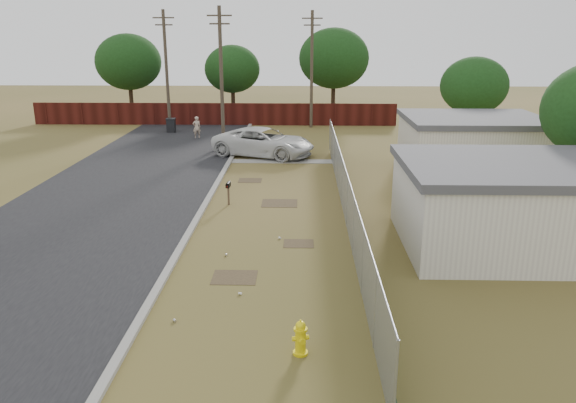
{
  "coord_description": "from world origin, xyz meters",
  "views": [
    {
      "loc": [
        1.31,
        -21.18,
        7.44
      ],
      "look_at": [
        0.77,
        -0.32,
        1.1
      ],
      "focal_mm": 35.0,
      "sensor_mm": 36.0,
      "label": 1
    }
  ],
  "objects_px": {
    "pedestrian": "(197,127)",
    "trash_bin": "(171,125)",
    "fire_hydrant": "(301,338)",
    "mailbox": "(228,187)",
    "pickup_truck": "(264,142)"
  },
  "relations": [
    {
      "from": "trash_bin",
      "to": "fire_hydrant",
      "type": "bearing_deg",
      "value": -71.87
    },
    {
      "from": "fire_hydrant",
      "to": "mailbox",
      "type": "distance_m",
      "value": 12.49
    },
    {
      "from": "fire_hydrant",
      "to": "mailbox",
      "type": "height_order",
      "value": "mailbox"
    },
    {
      "from": "mailbox",
      "to": "pedestrian",
      "type": "xyz_separation_m",
      "value": [
        -4.39,
        16.3,
        -0.04
      ]
    },
    {
      "from": "fire_hydrant",
      "to": "pickup_truck",
      "type": "distance_m",
      "value": 22.5
    },
    {
      "from": "mailbox",
      "to": "pickup_truck",
      "type": "bearing_deg",
      "value": 85.15
    },
    {
      "from": "pickup_truck",
      "to": "trash_bin",
      "type": "bearing_deg",
      "value": 63.4
    },
    {
      "from": "fire_hydrant",
      "to": "trash_bin",
      "type": "distance_m",
      "value": 32.4
    },
    {
      "from": "fire_hydrant",
      "to": "pedestrian",
      "type": "relative_size",
      "value": 0.58
    },
    {
      "from": "pedestrian",
      "to": "trash_bin",
      "type": "relative_size",
      "value": 1.49
    },
    {
      "from": "mailbox",
      "to": "trash_bin",
      "type": "distance_m",
      "value": 19.95
    },
    {
      "from": "pedestrian",
      "to": "pickup_truck",
      "type": "bearing_deg",
      "value": 108.39
    },
    {
      "from": "mailbox",
      "to": "pedestrian",
      "type": "height_order",
      "value": "pedestrian"
    },
    {
      "from": "mailbox",
      "to": "pickup_truck",
      "type": "relative_size",
      "value": 0.17
    },
    {
      "from": "pedestrian",
      "to": "mailbox",
      "type": "bearing_deg",
      "value": 82.05
    }
  ]
}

